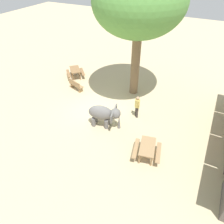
# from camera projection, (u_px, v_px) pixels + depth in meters

# --- Properties ---
(ground_plane) EXTENTS (60.00, 60.00, 0.00)m
(ground_plane) POSITION_uv_depth(u_px,v_px,m) (97.00, 110.00, 15.10)
(ground_plane) COLOR tan
(elephant) EXTENTS (1.44, 2.13, 1.46)m
(elephant) POSITION_uv_depth(u_px,v_px,m) (104.00, 114.00, 13.26)
(elephant) COLOR slate
(elephant) RESTS_ON ground_plane
(person_handler) EXTENTS (0.38, 0.40, 1.62)m
(person_handler) POSITION_uv_depth(u_px,v_px,m) (137.00, 105.00, 13.98)
(person_handler) COLOR #3F3833
(person_handler) RESTS_ON ground_plane
(shade_tree_main) EXTENTS (6.45, 5.91, 8.93)m
(shade_tree_main) POSITION_uv_depth(u_px,v_px,m) (140.00, 1.00, 13.05)
(shade_tree_main) COLOR brown
(shade_tree_main) RESTS_ON ground_plane
(wooden_bench) EXTENTS (0.80, 1.46, 0.88)m
(wooden_bench) POSITION_uv_depth(u_px,v_px,m) (76.00, 85.00, 17.04)
(wooden_bench) COLOR #9E7A51
(wooden_bench) RESTS_ON ground_plane
(picnic_table_near) EXTENTS (1.78, 1.77, 0.78)m
(picnic_table_near) POSITION_uv_depth(u_px,v_px,m) (147.00, 148.00, 11.42)
(picnic_table_near) COLOR #9E7A51
(picnic_table_near) RESTS_ON ground_plane
(picnic_table_far) EXTENTS (2.11, 2.11, 0.78)m
(picnic_table_far) POSITION_uv_depth(u_px,v_px,m) (75.00, 71.00, 18.74)
(picnic_table_far) COLOR olive
(picnic_table_far) RESTS_ON ground_plane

